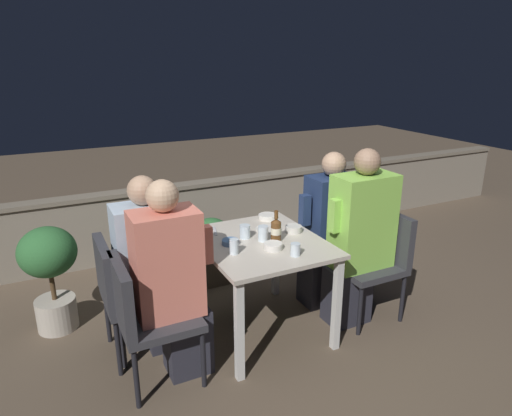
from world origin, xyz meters
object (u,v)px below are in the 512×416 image
object	(u,v)px
person_coral_top	(173,282)
beer_bottle	(276,229)
chair_left_near	(143,310)
chair_right_near	(377,254)
person_blue_shirt	(153,265)
person_navy_jumper	(327,229)
potted_plant	(50,268)
chair_left_far	(125,287)
person_green_blouse	(358,238)
chair_right_far	(346,240)

from	to	relation	value
person_coral_top	beer_bottle	xyz separation A→B (m)	(0.79, 0.14, 0.15)
chair_left_near	chair_right_near	bearing A→B (deg)	0.62
person_blue_shirt	person_navy_jumper	world-z (taller)	person_navy_jumper
chair_left_near	person_blue_shirt	distance (m)	0.39
chair_right_near	potted_plant	distance (m)	2.44
chair_left_far	potted_plant	distance (m)	0.70
person_green_blouse	chair_right_far	size ratio (longest dim) A/B	1.61
person_coral_top	chair_right_far	bearing A→B (deg)	12.55
chair_left_far	person_green_blouse	size ratio (longest dim) A/B	0.62
chair_right_far	beer_bottle	size ratio (longest dim) A/B	3.74
chair_right_near	person_navy_jumper	bearing A→B (deg)	126.29
person_green_blouse	chair_left_far	bearing A→B (deg)	169.06
chair_left_near	person_navy_jumper	distance (m)	1.61
potted_plant	person_blue_shirt	bearing A→B (deg)	-41.82
chair_left_near	chair_right_far	bearing A→B (deg)	11.19
chair_left_near	person_green_blouse	xyz separation A→B (m)	(1.62, 0.02, 0.17)
chair_right_far	potted_plant	world-z (taller)	chair_right_far
person_blue_shirt	potted_plant	size ratio (longest dim) A/B	1.55
person_green_blouse	beer_bottle	distance (m)	0.66
person_blue_shirt	beer_bottle	distance (m)	0.87
person_coral_top	beer_bottle	size ratio (longest dim) A/B	5.82
chair_right_near	chair_right_far	size ratio (longest dim) A/B	1.00
chair_left_near	person_blue_shirt	bearing A→B (deg)	64.88
chair_left_near	potted_plant	size ratio (longest dim) A/B	1.03
person_coral_top	chair_right_near	size ratio (longest dim) A/B	1.56
chair_right_near	person_navy_jumper	world-z (taller)	person_navy_jumper
chair_left_far	person_blue_shirt	distance (m)	0.23
person_green_blouse	chair_right_far	bearing A→B (deg)	65.33
person_green_blouse	chair_right_far	xyz separation A→B (m)	(0.15, 0.33, -0.17)
person_coral_top	beer_bottle	bearing A→B (deg)	10.30
chair_right_far	person_navy_jumper	world-z (taller)	person_navy_jumper
potted_plant	beer_bottle	bearing A→B (deg)	-27.46
chair_right_far	potted_plant	xyz separation A→B (m)	(-2.23, 0.55, -0.01)
person_navy_jumper	chair_right_near	bearing A→B (deg)	-53.71
chair_right_far	person_green_blouse	bearing A→B (deg)	-114.67
person_green_blouse	beer_bottle	xyz separation A→B (m)	(-0.63, 0.12, 0.14)
person_green_blouse	person_blue_shirt	bearing A→B (deg)	167.61
person_blue_shirt	chair_right_near	xyz separation A→B (m)	(1.65, -0.32, -0.12)
person_blue_shirt	person_green_blouse	distance (m)	1.49
chair_right_far	chair_right_near	bearing A→B (deg)	-82.38
person_navy_jumper	chair_left_far	bearing A→B (deg)	-179.65
person_blue_shirt	beer_bottle	size ratio (longest dim) A/B	5.59
chair_right_far	chair_left_near	bearing A→B (deg)	-168.81
person_coral_top	potted_plant	bearing A→B (deg)	126.37
person_green_blouse	person_coral_top	bearing A→B (deg)	-179.21
beer_bottle	person_blue_shirt	bearing A→B (deg)	166.66
chair_left_near	chair_right_near	world-z (taller)	same
person_coral_top	beer_bottle	world-z (taller)	person_coral_top
chair_right_far	potted_plant	bearing A→B (deg)	166.20
person_coral_top	potted_plant	world-z (taller)	person_coral_top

